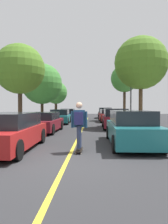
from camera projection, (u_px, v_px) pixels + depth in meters
ground at (66, 162)px, 6.19m from camera, size 80.00×80.00×0.00m
center_line at (77, 140)px, 10.19m from camera, size 0.12×39.20×0.01m
parked_car_left_nearest at (9, 131)px, 7.96m from camera, size 2.01×4.48×1.38m
parked_car_left_near at (43, 122)px, 13.47m from camera, size 2.03×4.24×1.25m
parked_car_left_far at (60, 117)px, 20.19m from camera, size 1.97×4.14×1.33m
parked_car_left_farthest at (68, 114)px, 26.58m from camera, size 1.84×4.44×1.33m
parked_car_right_nearest at (131, 128)px, 8.95m from camera, size 1.87×4.64×1.45m
parked_car_right_near at (115, 119)px, 15.60m from camera, size 1.88×4.12×1.46m
parked_car_right_far at (108, 115)px, 22.34m from camera, size 2.06×4.24×1.32m
parked_car_right_farthest at (105, 113)px, 29.03m from camera, size 1.96×4.65×1.44m
street_tree_left_nearest at (20, 69)px, 14.75m from camera, size 3.46×3.46×5.80m
street_tree_left_near at (42, 84)px, 21.11m from camera, size 4.01×4.01×5.71m
street_tree_left_far at (56, 93)px, 28.94m from camera, size 3.07×3.07×4.89m
street_tree_right_nearest at (141, 63)px, 15.81m from camera, size 3.93×3.93×6.67m
street_tree_right_near at (125, 79)px, 24.12m from camera, size 3.10×3.10×6.18m
streetlamp at (131, 89)px, 18.94m from camera, size 0.36×0.24×5.26m
skateboard at (79, 150)px, 7.55m from camera, size 0.23×0.84×0.10m
skateboarder at (79, 123)px, 7.49m from camera, size 0.58×0.70×1.67m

